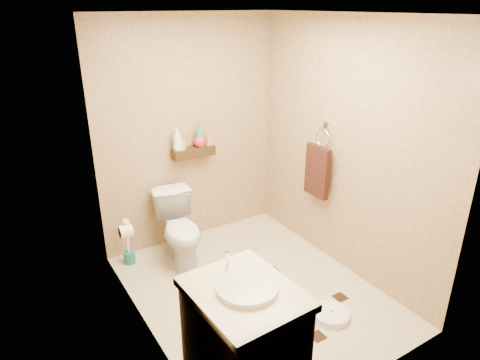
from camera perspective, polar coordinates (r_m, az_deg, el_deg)
ground at (r=4.09m, az=1.88°, el=-14.57°), size 2.50×2.50×0.00m
wall_back at (r=4.54m, az=-6.78°, el=6.13°), size 2.00×0.04×2.40m
wall_front at (r=2.66m, az=17.46°, el=-7.05°), size 2.00×0.04×2.40m
wall_left at (r=3.10m, az=-13.41°, el=-2.30°), size 0.04×2.50×2.40m
wall_right at (r=4.12m, az=13.77°, el=3.92°), size 0.04×2.50×2.40m
ceiling at (r=3.27m, az=2.45°, el=21.31°), size 2.00×2.50×0.02m
wall_shelf at (r=4.52m, az=-6.24°, el=3.71°), size 0.46×0.14×0.10m
floor_accents at (r=4.08m, az=2.60°, el=-14.65°), size 1.21×1.43×0.01m
toilet at (r=4.38m, az=-7.96°, el=-6.54°), size 0.49×0.75×0.72m
vanity at (r=2.92m, az=0.53°, el=-21.15°), size 0.62×0.74×1.01m
bathroom_scale at (r=3.87m, az=12.03°, el=-17.11°), size 0.40×0.40×0.06m
toilet_brush at (r=4.53m, az=-14.66°, el=-8.70°), size 0.12×0.12×0.51m
towel_ring at (r=4.31m, az=10.32°, el=1.46°), size 0.12×0.30×0.76m
toilet_paper at (r=3.94m, az=-14.99°, el=-6.64°), size 0.12×0.11×0.12m
bottle_a at (r=4.40m, az=-8.37°, el=5.40°), size 0.13×0.13×0.24m
bottle_b at (r=4.43m, az=-7.86°, el=4.89°), size 0.08×0.08×0.14m
bottle_c at (r=4.51m, az=-5.46°, el=5.44°), size 0.16×0.16×0.16m
bottle_d at (r=4.50m, az=-5.36°, el=6.00°), size 0.11×0.11×0.25m
bottle_e at (r=4.56m, az=-4.28°, el=5.65°), size 0.09×0.09×0.16m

